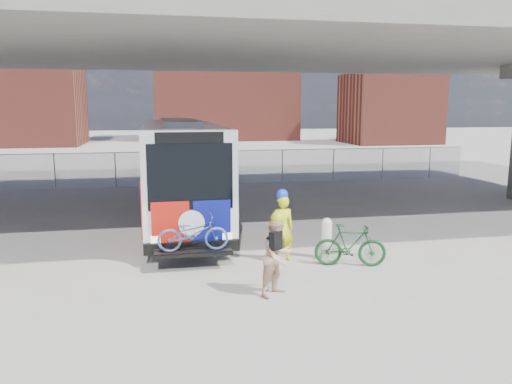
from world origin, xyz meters
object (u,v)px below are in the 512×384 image
object	(u,v)px
bus	(180,162)
cyclist_hivis	(282,226)
bollard	(326,237)
cyclist_tan	(278,256)
bike_parked	(350,245)

from	to	relation	value
bus	cyclist_hivis	world-z (taller)	bus
bollard	cyclist_tan	distance (m)	3.13
bike_parked	cyclist_hivis	bearing A→B (deg)	80.68
cyclist_hivis	cyclist_tan	xyz separation A→B (m)	(-0.71, -2.43, -0.06)
bus	bike_parked	bearing A→B (deg)	-60.31
cyclist_hivis	cyclist_tan	bearing A→B (deg)	70.59
cyclist_hivis	bike_parked	xyz separation A→B (m)	(1.64, -0.81, -0.40)
cyclist_hivis	bike_parked	bearing A→B (deg)	150.77
bollard	bike_parked	world-z (taller)	bollard
bollard	cyclist_tan	bearing A→B (deg)	-129.30
bollard	bike_parked	distance (m)	0.88
bollard	cyclist_tan	world-z (taller)	cyclist_tan
bollard	cyclist_hivis	size ratio (longest dim) A/B	0.57
bus	bike_parked	distance (m)	8.35
cyclist_hivis	cyclist_tan	distance (m)	2.53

